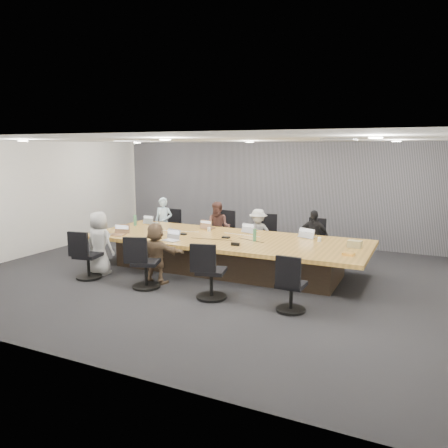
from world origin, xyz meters
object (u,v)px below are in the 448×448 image
at_px(person_1, 218,228).
at_px(laptop_3, 307,237).
at_px(chair_5, 146,267).
at_px(bottle_green_right, 255,235).
at_px(chair_1, 224,234).
at_px(bottle_clear, 157,226).
at_px(laptop_5, 171,240).
at_px(chair_0, 171,232).
at_px(laptop_0, 152,223).
at_px(laptop_4, 116,235).
at_px(chair_7, 291,289).
at_px(stapler, 235,244).
at_px(person_2, 258,234).
at_px(conference_table, 226,253).
at_px(chair_4, 88,259).
at_px(person_4, 99,243).
at_px(person_3, 313,237).
at_px(chair_2, 263,239).
at_px(laptop_1, 208,228).
at_px(chair_3, 316,245).
at_px(laptop_2, 250,232).
at_px(chair_6, 211,275).
at_px(person_5, 156,253).
at_px(person_0, 164,223).
at_px(mug_brown, 122,227).
at_px(bottle_green_left, 135,220).
at_px(canvas_bag, 355,244).

bearing_deg(person_1, laptop_3, -22.05).
bearing_deg(chair_5, bottle_green_right, 25.61).
xyz_separation_m(chair_1, bottle_clear, (-0.95, -1.66, 0.41)).
bearing_deg(laptop_5, chair_0, 131.09).
distance_m(chair_5, laptop_3, 3.51).
xyz_separation_m(laptop_0, laptop_4, (0.16, -1.60, 0.00)).
distance_m(chair_7, laptop_4, 4.37).
bearing_deg(laptop_4, chair_1, 46.23).
bearing_deg(stapler, chair_1, 117.04).
distance_m(chair_7, person_2, 3.52).
height_order(chair_0, person_1, person_1).
bearing_deg(conference_table, laptop_4, -160.84).
relative_size(chair_4, laptop_5, 2.41).
bearing_deg(person_4, person_3, -142.97).
height_order(laptop_0, person_1, person_1).
bearing_deg(bottle_green_right, chair_2, 104.73).
height_order(laptop_1, stapler, stapler).
bearing_deg(stapler, chair_3, 63.17).
distance_m(chair_5, person_3, 3.91).
xyz_separation_m(laptop_2, person_4, (-2.52, -2.15, -0.08)).
distance_m(chair_6, person_2, 3.07).
relative_size(conference_table, person_1, 4.56).
distance_m(chair_3, laptop_1, 2.58).
relative_size(laptop_4, person_5, 0.29).
distance_m(conference_table, chair_1, 1.90).
bearing_deg(chair_7, laptop_5, 163.86).
bearing_deg(stapler, person_5, -156.03).
bearing_deg(person_0, laptop_0, -101.77).
distance_m(person_4, bottle_green_right, 3.26).
relative_size(person_2, laptop_4, 3.37).
bearing_deg(laptop_3, chair_5, 57.09).
relative_size(chair_3, stapler, 4.52).
distance_m(chair_1, chair_2, 1.06).
relative_size(person_1, laptop_3, 3.74).
xyz_separation_m(chair_7, mug_brown, (-4.61, 1.55, 0.41)).
relative_size(person_3, stapler, 7.29).
xyz_separation_m(laptop_3, person_4, (-3.86, -2.15, -0.08)).
bearing_deg(bottle_green_left, chair_3, 17.67).
xyz_separation_m(chair_5, person_2, (1.11, 3.05, 0.18)).
height_order(chair_3, person_2, person_2).
xyz_separation_m(bottle_green_left, bottle_clear, (0.86, -0.32, -0.03)).
relative_size(chair_4, bottle_green_right, 3.12).
bearing_deg(chair_2, canvas_bag, 134.11).
height_order(chair_0, chair_3, chair_3).
bearing_deg(laptop_0, conference_table, 164.39).
bearing_deg(chair_1, person_3, 177.08).
relative_size(chair_6, person_4, 0.63).
distance_m(person_0, laptop_2, 2.75).
bearing_deg(canvas_bag, person_3, 133.45).
bearing_deg(bottle_green_right, chair_4, -151.76).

